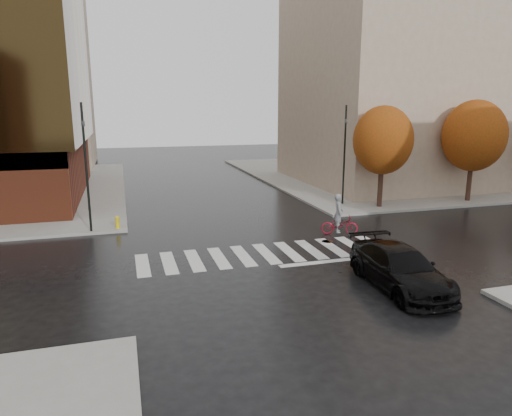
{
  "coord_description": "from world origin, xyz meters",
  "views": [
    {
      "loc": [
        -6.08,
        -18.4,
        6.54
      ],
      "look_at": [
        -0.28,
        1.21,
        2.0
      ],
      "focal_mm": 32.0,
      "sensor_mm": 36.0,
      "label": 1
    }
  ],
  "objects_px": {
    "traffic_light_ne": "(345,150)",
    "cyclist": "(339,221)",
    "fire_hydrant": "(117,222)",
    "sedan": "(400,268)",
    "traffic_light_nw": "(86,161)"
  },
  "relations": [
    {
      "from": "traffic_light_nw",
      "to": "fire_hydrant",
      "type": "bearing_deg",
      "value": 117.74
    },
    {
      "from": "sedan",
      "to": "traffic_light_nw",
      "type": "relative_size",
      "value": 0.79
    },
    {
      "from": "fire_hydrant",
      "to": "traffic_light_ne",
      "type": "bearing_deg",
      "value": 9.33
    },
    {
      "from": "sedan",
      "to": "cyclist",
      "type": "bearing_deg",
      "value": 83.49
    },
    {
      "from": "traffic_light_ne",
      "to": "fire_hydrant",
      "type": "xyz_separation_m",
      "value": [
        -14.59,
        -2.4,
        -3.26
      ]
    },
    {
      "from": "cyclist",
      "to": "fire_hydrant",
      "type": "height_order",
      "value": "cyclist"
    },
    {
      "from": "fire_hydrant",
      "to": "traffic_light_nw",
      "type": "bearing_deg",
      "value": -171.51
    },
    {
      "from": "sedan",
      "to": "fire_hydrant",
      "type": "relative_size",
      "value": 7.73
    },
    {
      "from": "traffic_light_ne",
      "to": "fire_hydrant",
      "type": "distance_m",
      "value": 15.14
    },
    {
      "from": "traffic_light_nw",
      "to": "traffic_light_ne",
      "type": "distance_m",
      "value": 16.14
    },
    {
      "from": "traffic_light_ne",
      "to": "cyclist",
      "type": "bearing_deg",
      "value": 40.33
    },
    {
      "from": "sedan",
      "to": "traffic_light_nw",
      "type": "distance_m",
      "value": 16.08
    },
    {
      "from": "cyclist",
      "to": "traffic_light_nw",
      "type": "bearing_deg",
      "value": 92.23
    },
    {
      "from": "cyclist",
      "to": "traffic_light_nw",
      "type": "distance_m",
      "value": 13.4
    },
    {
      "from": "sedan",
      "to": "traffic_light_ne",
      "type": "xyz_separation_m",
      "value": [
        4.61,
        13.58,
        3.03
      ]
    }
  ]
}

